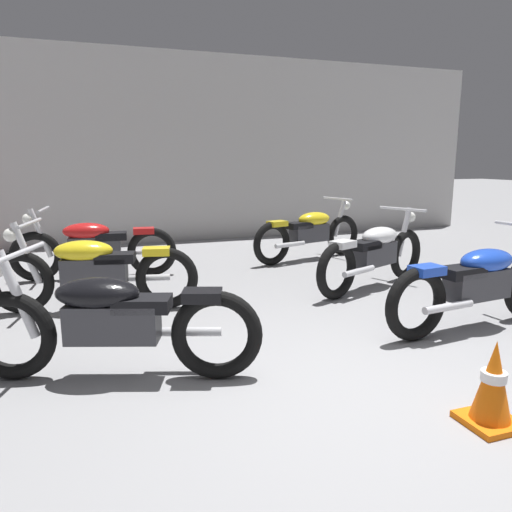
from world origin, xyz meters
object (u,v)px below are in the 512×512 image
motorcycle_left_row_2 (94,246)px  motorcycle_right_row_1 (375,252)px  motorcycle_right_row_2 (310,232)px  motorcycle_left_row_1 (93,270)px  motorcycle_right_row_0 (478,282)px  motorcycle_left_row_0 (111,320)px  traffic_cone (493,385)px

motorcycle_left_row_2 → motorcycle_right_row_1: same height
motorcycle_left_row_2 → motorcycle_right_row_2: bearing=3.2°
motorcycle_left_row_2 → motorcycle_right_row_1: size_ratio=1.06×
motorcycle_left_row_2 → motorcycle_right_row_2: 3.31m
motorcycle_left_row_1 → motorcycle_left_row_2: 1.52m
motorcycle_left_row_1 → motorcycle_right_row_0: same height
motorcycle_left_row_0 → motorcycle_left_row_1: bearing=92.6°
motorcycle_left_row_1 → motorcycle_right_row_1: 3.35m
motorcycle_left_row_2 → traffic_cone: bearing=-65.4°
motorcycle_right_row_2 → traffic_cone: motorcycle_right_row_2 is taller
motorcycle_right_row_1 → traffic_cone: size_ratio=3.77×
motorcycle_left_row_1 → motorcycle_left_row_2: bearing=88.4°
motorcycle_right_row_2 → motorcycle_right_row_1: bearing=-90.1°
motorcycle_right_row_1 → motorcycle_left_row_2: bearing=152.9°
motorcycle_left_row_0 → motorcycle_left_row_1: size_ratio=0.97×
motorcycle_left_row_1 → motorcycle_right_row_2: size_ratio=1.01×
motorcycle_right_row_2 → motorcycle_right_row_0: bearing=-88.8°
motorcycle_left_row_0 → motorcycle_left_row_2: 3.30m
motorcycle_left_row_1 → motorcycle_right_row_1: bearing=-2.8°
motorcycle_left_row_1 → traffic_cone: motorcycle_left_row_1 is taller
motorcycle_left_row_1 → motorcycle_left_row_2: size_ratio=0.99×
motorcycle_left_row_1 → motorcycle_right_row_1: same height
motorcycle_left_row_0 → motorcycle_right_row_0: (3.34, -0.01, 0.00)m
motorcycle_left_row_0 → traffic_cone: bearing=-33.9°
motorcycle_right_row_1 → motorcycle_right_row_2: same height
motorcycle_right_row_0 → motorcycle_right_row_2: same height
motorcycle_left_row_2 → motorcycle_right_row_0: (3.38, -3.31, 0.00)m
motorcycle_left_row_1 → motorcycle_right_row_2: same height
motorcycle_left_row_0 → motorcycle_right_row_1: same height
motorcycle_left_row_0 → motorcycle_right_row_0: bearing=-0.2°
motorcycle_left_row_0 → motorcycle_left_row_1: (-0.08, 1.78, 0.00)m
motorcycle_right_row_0 → traffic_cone: motorcycle_right_row_0 is taller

